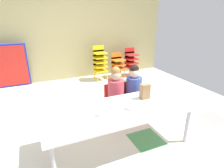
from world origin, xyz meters
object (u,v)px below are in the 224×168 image
object	(u,v)px
paper_bag_brown	(145,91)
craft_table	(119,112)
paper_plate_near_edge	(130,109)
donut_powdered_on_plate	(130,107)
paper_plate_center_table	(94,106)
kid_chair_orange_stack	(118,63)
donut_powdered_loose	(100,114)
kid_chair_red_stack	(131,60)
seated_child_near_camera	(116,89)
kid_chair_yellow_stack	(100,61)
seated_child_middle_seat	(134,86)
folded_activity_table	(8,67)

from	to	relation	value
paper_bag_brown	craft_table	bearing A→B (deg)	-164.30
paper_plate_near_edge	donut_powdered_on_plate	world-z (taller)	donut_powdered_on_plate
craft_table	paper_plate_center_table	bearing A→B (deg)	145.78
kid_chair_orange_stack	donut_powdered_loose	bearing A→B (deg)	-119.51
paper_plate_center_table	donut_powdered_loose	world-z (taller)	donut_powdered_loose
kid_chair_orange_stack	donut_powdered_on_plate	distance (m)	2.96
kid_chair_red_stack	paper_bag_brown	world-z (taller)	kid_chair_red_stack
seated_child_near_camera	paper_bag_brown	xyz separation A→B (m)	(0.23, -0.48, 0.11)
craft_table	donut_powdered_loose	distance (m)	0.29
kid_chair_red_stack	donut_powdered_loose	distance (m)	3.35
seated_child_near_camera	kid_chair_yellow_stack	world-z (taller)	seated_child_near_camera
seated_child_near_camera	donut_powdered_loose	xyz separation A→B (m)	(-0.52, -0.66, 0.01)
paper_bag_brown	seated_child_middle_seat	bearing A→B (deg)	78.07
kid_chair_orange_stack	donut_powdered_loose	distance (m)	3.13
paper_bag_brown	paper_plate_near_edge	distance (m)	0.41
paper_bag_brown	paper_plate_center_table	xyz separation A→B (m)	(-0.74, 0.05, -0.11)
kid_chair_orange_stack	paper_bag_brown	xyz separation A→B (m)	(-0.79, -2.54, 0.26)
folded_activity_table	kid_chair_red_stack	bearing A→B (deg)	-4.72
kid_chair_orange_stack	paper_plate_near_edge	xyz separation A→B (m)	(-1.14, -2.73, 0.16)
donut_powdered_loose	kid_chair_orange_stack	bearing A→B (deg)	60.49
kid_chair_yellow_stack	donut_powdered_on_plate	bearing A→B (deg)	-102.39
kid_chair_orange_stack	donut_powdered_on_plate	world-z (taller)	kid_chair_orange_stack
seated_child_near_camera	seated_child_middle_seat	xyz separation A→B (m)	(0.33, 0.00, 0.00)
folded_activity_table	seated_child_near_camera	bearing A→B (deg)	-53.41
craft_table	seated_child_middle_seat	xyz separation A→B (m)	(0.57, 0.61, 0.05)
seated_child_middle_seat	paper_plate_near_edge	bearing A→B (deg)	-123.77
seated_child_middle_seat	kid_chair_orange_stack	xyz separation A→B (m)	(0.69, 2.06, -0.16)
kid_chair_red_stack	craft_table	bearing A→B (deg)	-122.20
paper_plate_center_table	donut_powdered_on_plate	xyz separation A→B (m)	(0.39, -0.25, 0.02)
seated_child_near_camera	paper_plate_near_edge	xyz separation A→B (m)	(-0.12, -0.68, -0.00)
seated_child_middle_seat	kid_chair_red_stack	distance (m)	2.34
craft_table	kid_chair_orange_stack	bearing A→B (deg)	64.72
craft_table	kid_chair_orange_stack	distance (m)	2.95
paper_bag_brown	folded_activity_table	bearing A→B (deg)	124.92
kid_chair_yellow_stack	kid_chair_orange_stack	xyz separation A→B (m)	(0.54, -0.00, -0.12)
craft_table	donut_powdered_loose	size ratio (longest dim) A/B	19.82
seated_child_near_camera	donut_powdered_loose	bearing A→B (deg)	-127.97
donut_powdered_loose	kid_chair_yellow_stack	bearing A→B (deg)	69.79
kid_chair_orange_stack	paper_plate_center_table	size ratio (longest dim) A/B	3.78
donut_powdered_on_plate	donut_powdered_loose	bearing A→B (deg)	178.27
kid_chair_red_stack	paper_plate_near_edge	bearing A→B (deg)	-119.72
craft_table	donut_powdered_on_plate	world-z (taller)	donut_powdered_on_plate
craft_table	kid_chair_red_stack	xyz separation A→B (m)	(1.68, 2.67, -0.05)
kid_chair_yellow_stack	seated_child_near_camera	bearing A→B (deg)	-103.22
kid_chair_yellow_stack	paper_bag_brown	size ratio (longest dim) A/B	4.18
folded_activity_table	paper_plate_center_table	size ratio (longest dim) A/B	6.04
kid_chair_yellow_stack	donut_powdered_on_plate	size ratio (longest dim) A/B	7.57
kid_chair_red_stack	paper_plate_center_table	world-z (taller)	kid_chair_red_stack
craft_table	folded_activity_table	distance (m)	3.28
craft_table	kid_chair_red_stack	bearing A→B (deg)	57.80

